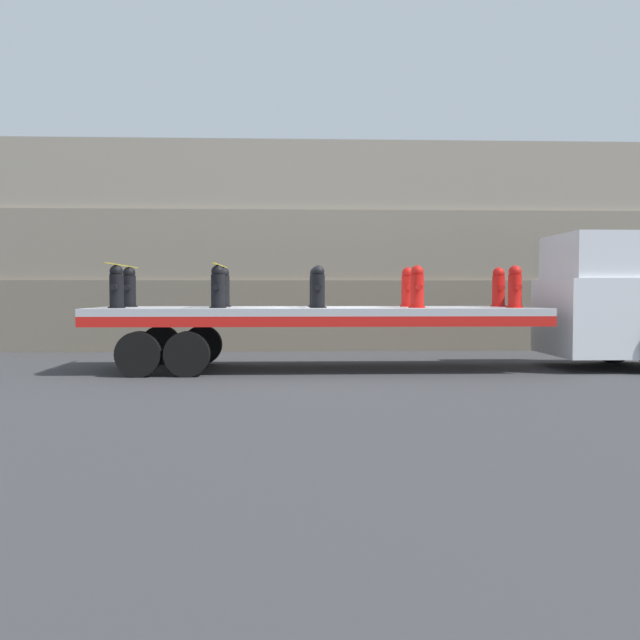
# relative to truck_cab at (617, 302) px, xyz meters

# --- Properties ---
(ground_plane) EXTENTS (120.00, 120.00, 0.00)m
(ground_plane) POSITION_rel_truck_cab_xyz_m (-6.40, 0.00, -1.41)
(ground_plane) COLOR #38383A
(rock_cliff) EXTENTS (60.00, 3.30, 5.83)m
(rock_cliff) POSITION_rel_truck_cab_xyz_m (-6.40, 6.22, 1.51)
(rock_cliff) COLOR #706656
(rock_cliff) RESTS_ON ground_plane
(truck_cab) EXTENTS (2.78, 2.59, 2.84)m
(truck_cab) POSITION_rel_truck_cab_xyz_m (0.00, 0.00, 0.00)
(truck_cab) COLOR silver
(truck_cab) RESTS_ON ground_plane
(flatbed_trailer) EXTENTS (9.22, 2.67, 1.30)m
(flatbed_trailer) POSITION_rel_truck_cab_xyz_m (-6.97, 0.00, -0.34)
(flatbed_trailer) COLOR #B2B2B7
(flatbed_trailer) RESTS_ON ground_plane
(fire_hydrant_black_near_0) EXTENTS (0.34, 0.57, 0.86)m
(fire_hydrant_black_near_0) POSITION_rel_truck_cab_xyz_m (-10.41, -0.57, 0.31)
(fire_hydrant_black_near_0) COLOR black
(fire_hydrant_black_near_0) RESTS_ON flatbed_trailer
(fire_hydrant_black_far_0) EXTENTS (0.34, 0.57, 0.86)m
(fire_hydrant_black_far_0) POSITION_rel_truck_cab_xyz_m (-10.41, 0.57, 0.31)
(fire_hydrant_black_far_0) COLOR black
(fire_hydrant_black_far_0) RESTS_ON flatbed_trailer
(fire_hydrant_black_near_1) EXTENTS (0.34, 0.57, 0.86)m
(fire_hydrant_black_near_1) POSITION_rel_truck_cab_xyz_m (-8.40, -0.57, 0.31)
(fire_hydrant_black_near_1) COLOR black
(fire_hydrant_black_near_1) RESTS_ON flatbed_trailer
(fire_hydrant_black_far_1) EXTENTS (0.34, 0.57, 0.86)m
(fire_hydrant_black_far_1) POSITION_rel_truck_cab_xyz_m (-8.40, 0.57, 0.31)
(fire_hydrant_black_far_1) COLOR black
(fire_hydrant_black_far_1) RESTS_ON flatbed_trailer
(fire_hydrant_black_near_2) EXTENTS (0.34, 0.57, 0.86)m
(fire_hydrant_black_near_2) POSITION_rel_truck_cab_xyz_m (-6.40, -0.57, 0.31)
(fire_hydrant_black_near_2) COLOR black
(fire_hydrant_black_near_2) RESTS_ON flatbed_trailer
(fire_hydrant_black_far_2) EXTENTS (0.34, 0.57, 0.86)m
(fire_hydrant_black_far_2) POSITION_rel_truck_cab_xyz_m (-6.40, 0.57, 0.31)
(fire_hydrant_black_far_2) COLOR black
(fire_hydrant_black_far_2) RESTS_ON flatbed_trailer
(fire_hydrant_red_near_3) EXTENTS (0.34, 0.57, 0.86)m
(fire_hydrant_red_near_3) POSITION_rel_truck_cab_xyz_m (-4.39, -0.57, 0.31)
(fire_hydrant_red_near_3) COLOR red
(fire_hydrant_red_near_3) RESTS_ON flatbed_trailer
(fire_hydrant_red_far_3) EXTENTS (0.34, 0.57, 0.86)m
(fire_hydrant_red_far_3) POSITION_rel_truck_cab_xyz_m (-4.39, 0.57, 0.31)
(fire_hydrant_red_far_3) COLOR red
(fire_hydrant_red_far_3) RESTS_ON flatbed_trailer
(fire_hydrant_red_near_4) EXTENTS (0.34, 0.57, 0.86)m
(fire_hydrant_red_near_4) POSITION_rel_truck_cab_xyz_m (-2.39, -0.57, 0.31)
(fire_hydrant_red_near_4) COLOR red
(fire_hydrant_red_near_4) RESTS_ON flatbed_trailer
(fire_hydrant_red_far_4) EXTENTS (0.34, 0.57, 0.86)m
(fire_hydrant_red_far_4) POSITION_rel_truck_cab_xyz_m (-2.39, 0.57, 0.31)
(fire_hydrant_red_far_4) COLOR red
(fire_hydrant_red_far_4) RESTS_ON flatbed_trailer
(cargo_strap_rear) EXTENTS (0.05, 2.78, 0.01)m
(cargo_strap_rear) POSITION_rel_truck_cab_xyz_m (-10.41, 0.00, 0.76)
(cargo_strap_rear) COLOR yellow
(cargo_strap_rear) RESTS_ON fire_hydrant_black_near_0
(cargo_strap_middle) EXTENTS (0.05, 2.78, 0.01)m
(cargo_strap_middle) POSITION_rel_truck_cab_xyz_m (-8.40, 0.00, 0.76)
(cargo_strap_middle) COLOR yellow
(cargo_strap_middle) RESTS_ON fire_hydrant_black_near_1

